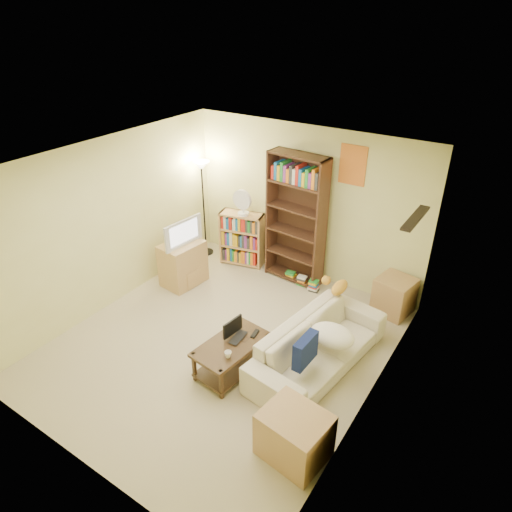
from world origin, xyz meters
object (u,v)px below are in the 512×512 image
at_px(laptop, 241,339).
at_px(tv_stand, 183,263).
at_px(desk_fan, 242,202).
at_px(short_bookshelf, 242,239).
at_px(tall_bookshelf, 296,217).
at_px(sofa, 319,346).
at_px(tabby_cat, 337,286).
at_px(end_cabinet, 294,435).
at_px(television, 180,232).
at_px(side_table, 394,296).
at_px(floor_lamp, 202,181).
at_px(mug, 228,355).
at_px(coffee_table, 232,353).

xyz_separation_m(laptop, tv_stand, (-1.92, 1.10, -0.08)).
bearing_deg(desk_fan, short_bookshelf, 139.24).
distance_m(laptop, tall_bookshelf, 2.37).
relative_size(sofa, short_bookshelf, 2.27).
height_order(tabby_cat, tall_bookshelf, tall_bookshelf).
relative_size(tv_stand, end_cabinet, 1.11).
bearing_deg(laptop, sofa, -60.33).
height_order(tall_bookshelf, desk_fan, tall_bookshelf).
bearing_deg(short_bookshelf, television, -125.26).
bearing_deg(tall_bookshelf, side_table, 4.40).
height_order(side_table, end_cabinet, side_table).
bearing_deg(floor_lamp, tall_bookshelf, 3.39).
height_order(laptop, mug, mug).
relative_size(sofa, floor_lamp, 1.25).
bearing_deg(desk_fan, sofa, -34.99).
height_order(television, tall_bookshelf, tall_bookshelf).
relative_size(tv_stand, tall_bookshelf, 0.34).
xyz_separation_m(coffee_table, end_cabinet, (1.24, -0.64, -0.01)).
distance_m(laptop, television, 2.27).
xyz_separation_m(desk_fan, floor_lamp, (-0.83, -0.01, 0.20)).
xyz_separation_m(tv_stand, end_cabinet, (3.11, -1.87, -0.09)).
relative_size(tv_stand, television, 0.96).
bearing_deg(tall_bookshelf, laptop, -72.64).
bearing_deg(tall_bookshelf, tv_stand, -137.42).
relative_size(sofa, tall_bookshelf, 1.02).
distance_m(sofa, tall_bookshelf, 2.25).
relative_size(mug, television, 0.13).
xyz_separation_m(laptop, short_bookshelf, (-1.49, 2.16, 0.04)).
height_order(sofa, laptop, sofa).
xyz_separation_m(mug, tv_stand, (-1.98, 1.45, -0.11)).
bearing_deg(floor_lamp, desk_fan, 0.74).
height_order(mug, side_table, side_table).
bearing_deg(tall_bookshelf, short_bookshelf, -172.32).
relative_size(floor_lamp, end_cabinet, 2.68).
distance_m(sofa, television, 2.84).
bearing_deg(tabby_cat, sofa, -79.03).
distance_m(short_bookshelf, floor_lamp, 1.19).
height_order(television, end_cabinet, television).
distance_m(mug, end_cabinet, 1.22).
height_order(laptop, short_bookshelf, short_bookshelf).
height_order(tabby_cat, television, television).
bearing_deg(floor_lamp, mug, -46.56).
bearing_deg(sofa, coffee_table, 136.36).
height_order(sofa, short_bookshelf, short_bookshelf).
bearing_deg(short_bookshelf, floor_lamp, 170.95).
xyz_separation_m(tabby_cat, floor_lamp, (-2.90, 0.73, 0.70)).
xyz_separation_m(tabby_cat, side_table, (0.58, 0.82, -0.40)).
distance_m(tall_bookshelf, short_bookshelf, 1.19).
height_order(coffee_table, laptop, laptop).
bearing_deg(end_cabinet, tabby_cat, 104.41).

